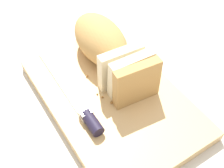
% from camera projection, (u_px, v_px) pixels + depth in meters
% --- Properties ---
extents(ground_plane, '(3.00, 3.00, 0.00)m').
position_uv_depth(ground_plane, '(112.00, 101.00, 0.61)').
color(ground_plane, beige).
extents(cutting_board, '(0.39, 0.26, 0.02)m').
position_uv_depth(cutting_board, '(112.00, 97.00, 0.60)').
color(cutting_board, tan).
rests_on(cutting_board, ground_plane).
extents(bread_loaf, '(0.25, 0.10, 0.09)m').
position_uv_depth(bread_loaf, '(107.00, 48.00, 0.62)').
color(bread_loaf, tan).
rests_on(bread_loaf, cutting_board).
extents(bread_knife, '(0.26, 0.03, 0.02)m').
position_uv_depth(bread_knife, '(83.00, 110.00, 0.56)').
color(bread_knife, silver).
rests_on(bread_knife, cutting_board).
extents(crumb_near_knife, '(0.01, 0.01, 0.01)m').
position_uv_depth(crumb_near_knife, '(111.00, 103.00, 0.58)').
color(crumb_near_knife, '#996633').
rests_on(crumb_near_knife, cutting_board).
extents(crumb_near_loaf, '(0.00, 0.00, 0.00)m').
position_uv_depth(crumb_near_loaf, '(103.00, 98.00, 0.58)').
color(crumb_near_loaf, '#996633').
rests_on(crumb_near_loaf, cutting_board).
extents(crumb_stray_left, '(0.00, 0.00, 0.00)m').
position_uv_depth(crumb_stray_left, '(97.00, 94.00, 0.59)').
color(crumb_stray_left, '#996633').
rests_on(crumb_stray_left, cutting_board).
extents(crumb_stray_right, '(0.01, 0.01, 0.01)m').
position_uv_depth(crumb_stray_right, '(87.00, 76.00, 0.62)').
color(crumb_stray_right, '#996633').
rests_on(crumb_stray_right, cutting_board).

